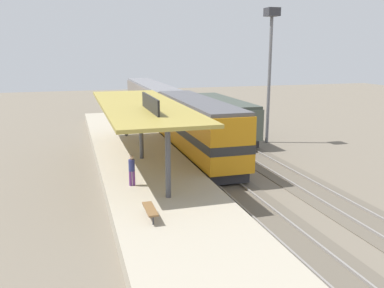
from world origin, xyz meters
name	(u,v)px	position (x,y,z in m)	size (l,w,h in m)	color
ground_plane	(230,163)	(2.00, 0.00, 0.00)	(120.00, 120.00, 0.00)	#706656
track_near	(205,165)	(0.00, 0.00, 0.03)	(3.20, 110.00, 0.16)	#5F5649
track_far	(262,160)	(4.60, 0.00, 0.03)	(3.20, 110.00, 0.16)	#5F5649
platform	(142,164)	(-4.60, 0.00, 0.45)	(6.00, 44.00, 0.90)	#A89E89
station_canopy	(141,106)	(-4.60, -0.09, 4.53)	(5.20, 18.00, 4.70)	#47474C
platform_bench	(150,209)	(-6.00, -10.44, 1.34)	(0.44, 1.70, 0.50)	#333338
locomotive	(197,128)	(0.00, 1.83, 2.41)	(2.93, 14.43, 4.44)	#28282D
passenger_carriage_single	(152,101)	(0.00, 19.83, 2.31)	(2.90, 20.00, 4.24)	#28282D
freight_car	(222,117)	(4.60, 8.78, 1.97)	(2.80, 12.00, 3.54)	#28282D
light_mast	(271,48)	(7.80, 5.67, 8.40)	(1.10, 1.10, 11.70)	slate
person_waiting	(132,169)	(-6.10, -5.64, 1.85)	(0.34, 0.34, 1.71)	#663375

